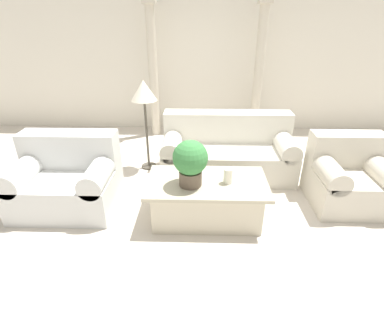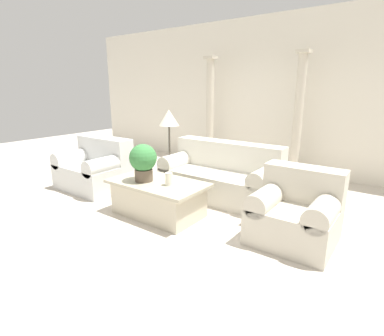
{
  "view_description": "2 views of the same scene",
  "coord_description": "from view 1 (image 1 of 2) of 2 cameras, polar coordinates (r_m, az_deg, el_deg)",
  "views": [
    {
      "loc": [
        -0.1,
        -3.35,
        2.17
      ],
      "look_at": [
        -0.19,
        -0.16,
        0.55
      ],
      "focal_mm": 28.0,
      "sensor_mm": 36.0,
      "label": 1
    },
    {
      "loc": [
        2.73,
        -3.31,
        1.76
      ],
      "look_at": [
        0.21,
        0.13,
        0.61
      ],
      "focal_mm": 28.0,
      "sensor_mm": 36.0,
      "label": 2
    }
  ],
  "objects": [
    {
      "name": "ground_plane",
      "position": [
        3.99,
        2.81,
        -6.03
      ],
      "size": [
        16.0,
        16.0,
        0.0
      ],
      "primitive_type": "plane",
      "color": "beige"
    },
    {
      "name": "column_right",
      "position": [
        5.99,
        12.56,
        17.38
      ],
      "size": [
        0.23,
        0.23,
        2.42
      ],
      "color": "beige",
      "rests_on": "ground_plane"
    },
    {
      "name": "potted_plant",
      "position": [
        3.21,
        -0.31,
        1.34
      ],
      "size": [
        0.38,
        0.38,
        0.52
      ],
      "color": "brown",
      "rests_on": "coffee_table"
    },
    {
      "name": "sofa_long",
      "position": [
        4.55,
        6.73,
        3.28
      ],
      "size": [
        1.92,
        0.9,
        0.89
      ],
      "color": "beige",
      "rests_on": "ground_plane"
    },
    {
      "name": "coffee_table",
      "position": [
        3.54,
        2.79,
        -5.93
      ],
      "size": [
        1.38,
        0.79,
        0.49
      ],
      "color": "beige",
      "rests_on": "ground_plane"
    },
    {
      "name": "pillar_candle",
      "position": [
        3.36,
        6.86,
        -1.51
      ],
      "size": [
        0.1,
        0.1,
        0.18
      ],
      "color": "silver",
      "rests_on": "coffee_table"
    },
    {
      "name": "armchair",
      "position": [
        4.27,
        27.7,
        -1.41
      ],
      "size": [
        0.92,
        0.86,
        0.86
      ],
      "color": "beige",
      "rests_on": "ground_plane"
    },
    {
      "name": "wall_back",
      "position": [
        6.31,
        2.74,
        21.74
      ],
      "size": [
        10.0,
        0.06,
        3.2
      ],
      "color": "silver",
      "rests_on": "ground_plane"
    },
    {
      "name": "loveseat",
      "position": [
        4.03,
        -22.67,
        -1.84
      ],
      "size": [
        1.2,
        0.9,
        0.89
      ],
      "color": "silver",
      "rests_on": "ground_plane"
    },
    {
      "name": "column_left",
      "position": [
        5.96,
        -7.44,
        17.73
      ],
      "size": [
        0.23,
        0.23,
        2.42
      ],
      "color": "beige",
      "rests_on": "ground_plane"
    },
    {
      "name": "floor_lamp",
      "position": [
        4.48,
        -9.14,
        13.56
      ],
      "size": [
        0.37,
        0.37,
        1.37
      ],
      "color": "#4C473D",
      "rests_on": "ground_plane"
    }
  ]
}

